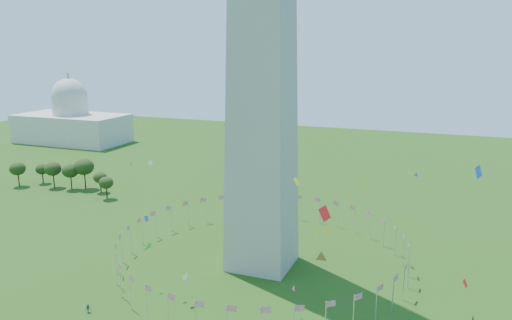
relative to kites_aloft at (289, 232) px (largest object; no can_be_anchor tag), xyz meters
The scene contains 4 objects.
flag_ring 37.77m from the kites_aloft, 120.18° to the left, with size 80.24×80.24×9.00m.
capitol_building 252.79m from the kites_aloft, 141.10° to the left, with size 70.00×35.00×46.00m, color beige, non-canonical shape.
kites_aloft is the anchor object (origin of this frame).
tree_line_west 142.43m from the kites_aloft, 150.27° to the left, with size 54.73×15.92×13.22m.
Camera 1 is at (46.25, -73.67, 60.53)m, focal length 35.00 mm.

